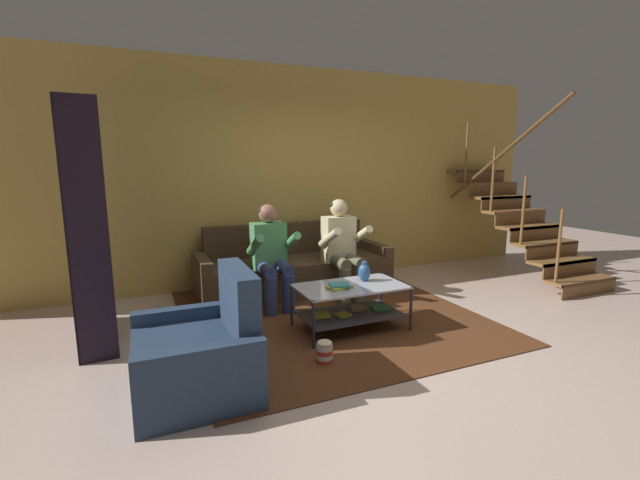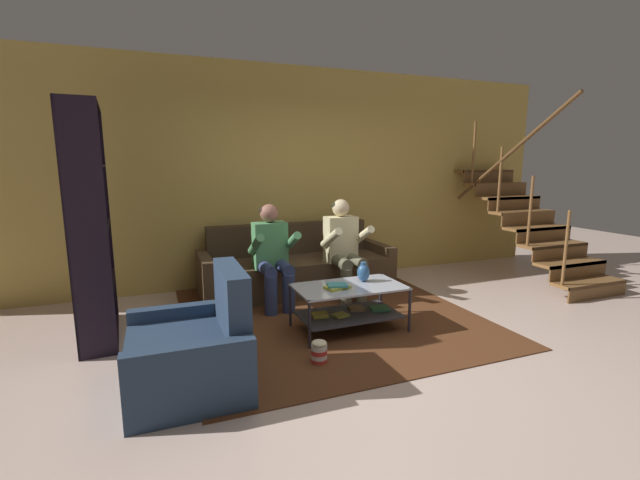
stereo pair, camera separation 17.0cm
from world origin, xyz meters
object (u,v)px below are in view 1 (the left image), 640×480
Objects in this scene: couch at (293,269)px; coffee_table at (351,301)px; book_stack at (339,286)px; bookshelf at (84,243)px; armchair at (201,354)px; person_seated_left at (271,252)px; person_seated_right at (342,245)px; popcorn_tub at (324,351)px; vase at (364,272)px.

couch is 1.47m from coffee_table.
couch reaches higher than book_stack.
bookshelf reaches higher than couch.
armchair reaches higher than book_stack.
book_stack is at bearing 21.65° from armchair.
person_seated_right is at bearing 0.16° from person_seated_left.
armchair is (-1.53, -0.59, -0.02)m from coffee_table.
coffee_table is (0.51, -0.95, -0.35)m from person_seated_left.
bookshelf is at bearing -171.42° from person_seated_left.
bookshelf is 2.33m from popcorn_tub.
person_seated_right is 2.48m from armchair.
popcorn_tub is at bearing -90.94° from person_seated_left.
vase is 0.38m from book_stack.
book_stack is 0.75m from popcorn_tub.
person_seated_right is at bearing -48.99° from couch.
person_seated_left is 1.86m from bookshelf.
person_seated_left is 1.07m from book_stack.
popcorn_tub is at bearing -138.36° from vase.
couch is 2.02× the size of person_seated_right.
coffee_table is at bearing 21.14° from armchair.
person_seated_left reaches higher than popcorn_tub.
person_seated_left is (-0.45, -0.52, 0.36)m from couch.
person_seated_left reaches higher than coffee_table.
person_seated_right is at bearing 5.83° from bookshelf.
popcorn_tub is (-0.39, -0.52, -0.37)m from book_stack.
coffee_table is at bearing -16.21° from bookshelf.
person_seated_right is at bearing 58.78° from popcorn_tub.
armchair is (-1.91, -1.54, -0.38)m from person_seated_right.
vase is at bearing -12.98° from bookshelf.
person_seated_left is 0.55× the size of bookshelf.
person_seated_right is 1.09m from coffee_table.
armchair reaches higher than coffee_table.
vase is 1.08m from popcorn_tub.
bookshelf is at bearing 122.30° from armchair.
vase is at bearing 21.41° from book_stack.
book_stack is at bearing -117.97° from person_seated_right.
popcorn_tub is (-0.47, -2.03, -0.19)m from couch.
armchair is 4.84× the size of popcorn_tub.
couch is at bearing 76.91° from popcorn_tub.
book_stack is (-0.15, -0.04, 0.18)m from coffee_table.
couch is 2.29× the size of coffee_table.
vase is 0.77× the size of book_stack.
couch is 2.07× the size of person_seated_left.
person_seated_right reaches higher than book_stack.
coffee_table is at bearing -87.47° from couch.
bookshelf is (-2.18, 0.72, 0.46)m from book_stack.
vase reaches higher than book_stack.
bookshelf is 11.01× the size of popcorn_tub.
person_seated_left is 1.12m from vase.
person_seated_right is 1.14m from book_stack.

